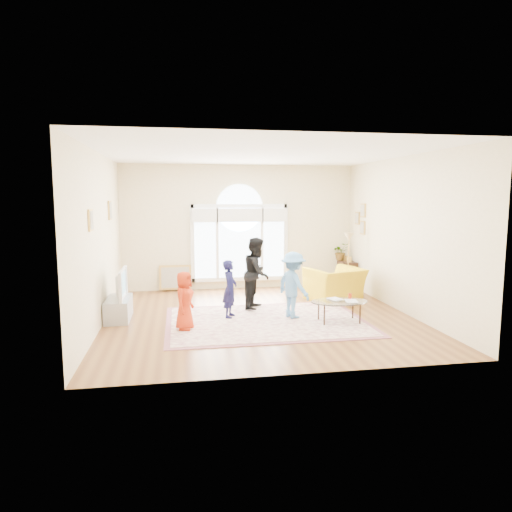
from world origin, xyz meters
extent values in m
plane|color=brown|center=(0.00, 0.00, 0.00)|extent=(6.00, 6.00, 0.00)
plane|color=beige|center=(0.00, 3.00, 1.60)|extent=(6.00, 0.00, 6.00)
plane|color=beige|center=(0.00, -3.00, 1.60)|extent=(6.00, 0.00, 6.00)
plane|color=beige|center=(-3.00, 0.00, 1.60)|extent=(0.00, 6.00, 6.00)
plane|color=beige|center=(3.00, 0.00, 1.60)|extent=(0.00, 6.00, 6.00)
plane|color=white|center=(0.00, 0.00, 3.20)|extent=(6.00, 6.00, 0.00)
cube|color=white|center=(0.00, 2.96, 0.25)|extent=(2.50, 0.08, 0.10)
cube|color=white|center=(0.00, 2.96, 2.15)|extent=(2.50, 0.08, 0.10)
cube|color=white|center=(-1.22, 2.96, 1.20)|extent=(0.10, 0.08, 2.00)
cube|color=white|center=(1.22, 2.96, 1.20)|extent=(0.10, 0.08, 2.00)
cube|color=#C6E2FF|center=(-0.90, 2.96, 1.20)|extent=(0.55, 0.02, 1.80)
cube|color=#C6E2FF|center=(0.90, 2.96, 1.20)|extent=(0.55, 0.02, 1.80)
cube|color=#C6E2FF|center=(0.00, 2.96, 1.20)|extent=(1.10, 0.02, 1.80)
cylinder|color=#C6E2FF|center=(0.00, 2.96, 2.10)|extent=(1.20, 0.02, 1.20)
cube|color=white|center=(-0.59, 2.95, 1.20)|extent=(0.07, 0.04, 1.80)
cube|color=white|center=(0.59, 2.95, 1.20)|extent=(0.07, 0.04, 1.80)
cube|color=white|center=(-0.90, 2.88, 1.92)|extent=(0.65, 0.12, 0.35)
cube|color=white|center=(0.00, 2.88, 1.92)|extent=(1.20, 0.12, 0.35)
cube|color=white|center=(0.90, 2.88, 1.92)|extent=(0.65, 0.12, 0.35)
cube|color=tan|center=(-2.98, 1.30, 2.10)|extent=(0.03, 0.34, 0.40)
cube|color=#ADA38E|center=(-2.96, 1.30, 2.10)|extent=(0.01, 0.28, 0.34)
cube|color=tan|center=(-2.98, -0.90, 2.00)|extent=(0.03, 0.30, 0.36)
cube|color=#ADA38E|center=(-2.96, -0.90, 2.00)|extent=(0.01, 0.24, 0.30)
cube|color=tan|center=(2.98, 2.05, 2.05)|extent=(0.03, 0.28, 0.34)
cube|color=#ADA38E|center=(2.96, 2.05, 2.05)|extent=(0.01, 0.22, 0.28)
cube|color=tan|center=(2.98, 2.05, 1.62)|extent=(0.03, 0.28, 0.34)
cube|color=#ADA38E|center=(2.96, 2.05, 1.62)|extent=(0.01, 0.22, 0.28)
cube|color=tan|center=(2.98, 2.40, 1.84)|extent=(0.03, 0.26, 0.32)
cube|color=#ADA38E|center=(2.96, 2.40, 1.84)|extent=(0.01, 0.20, 0.26)
cube|color=beige|center=(0.06, -0.35, 0.01)|extent=(3.60, 2.60, 0.02)
cube|color=#935560|center=(0.06, -0.35, 0.01)|extent=(3.80, 2.80, 0.01)
cube|color=#989BA0|center=(-2.75, 0.30, 0.21)|extent=(0.45, 1.00, 0.42)
imported|color=black|center=(-2.75, 0.30, 0.71)|extent=(0.13, 0.99, 0.57)
cube|color=#53A6C5|center=(-2.66, 0.30, 0.71)|extent=(0.02, 0.81, 0.46)
ellipsoid|color=silver|center=(1.42, -0.65, 0.41)|extent=(1.10, 0.73, 0.02)
cylinder|color=black|center=(1.77, -0.46, 0.20)|extent=(0.03, 0.03, 0.40)
cylinder|color=black|center=(1.08, -0.44, 0.20)|extent=(0.03, 0.03, 0.40)
cylinder|color=black|center=(1.75, -0.85, 0.20)|extent=(0.03, 0.03, 0.40)
cylinder|color=black|center=(1.07, -0.83, 0.20)|extent=(0.03, 0.03, 0.40)
imported|color=#B2A58C|center=(1.27, -0.59, 0.43)|extent=(0.30, 0.34, 0.03)
imported|color=#B2A58C|center=(1.51, -0.73, 0.43)|extent=(0.27, 0.33, 0.02)
cylinder|color=#C03612|center=(1.66, -0.55, 0.48)|extent=(0.07, 0.07, 0.12)
imported|color=yellow|center=(1.97, 1.18, 0.38)|extent=(1.42, 1.33, 0.75)
cube|color=black|center=(2.78, 2.51, 0.35)|extent=(0.40, 0.50, 0.70)
cylinder|color=black|center=(2.58, 1.93, 0.01)|extent=(0.20, 0.20, 0.02)
cylinder|color=#AB803B|center=(2.58, 1.93, 0.68)|extent=(0.02, 0.02, 1.35)
cone|color=#CCB284|center=(2.58, 1.93, 1.40)|extent=(0.30, 0.30, 0.22)
cylinder|color=white|center=(2.70, 2.81, 0.35)|extent=(0.20, 0.20, 0.70)
imported|color=#33722D|center=(2.70, 2.81, 0.93)|extent=(0.46, 0.41, 0.47)
cube|color=tan|center=(-1.67, 2.90, 0.00)|extent=(0.80, 0.14, 0.62)
imported|color=red|center=(-1.49, -0.64, 0.54)|extent=(0.50, 0.60, 1.05)
imported|color=#14143E|center=(-0.59, 0.04, 0.59)|extent=(0.40, 0.48, 1.13)
imported|color=black|center=(0.06, 0.70, 0.78)|extent=(0.83, 0.91, 1.51)
imported|color=#5693CF|center=(0.63, -0.19, 0.67)|extent=(0.79, 0.96, 1.30)
camera|label=1|loc=(-1.57, -8.72, 2.37)|focal=32.00mm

